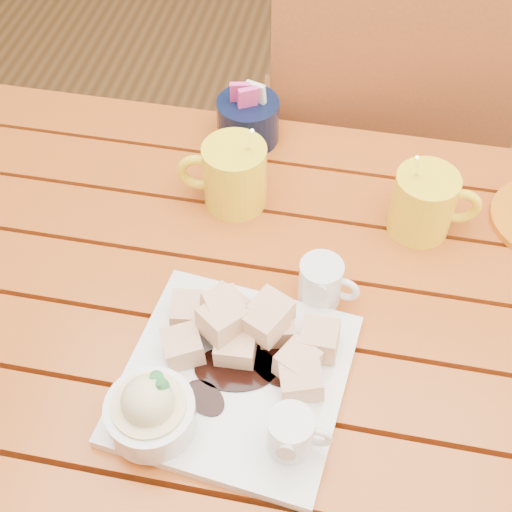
% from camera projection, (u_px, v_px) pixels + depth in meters
% --- Properties ---
extents(ground, '(5.00, 5.00, 0.00)m').
position_uv_depth(ground, '(248.00, 497.00, 1.59)').
color(ground, brown).
rests_on(ground, ground).
extents(table, '(1.20, 0.79, 0.75)m').
position_uv_depth(table, '(244.00, 339.00, 1.09)').
color(table, '#A74215').
rests_on(table, ground).
extents(dessert_plate, '(0.31, 0.31, 0.11)m').
position_uv_depth(dessert_plate, '(221.00, 375.00, 0.89)').
color(dessert_plate, white).
rests_on(dessert_plate, table).
extents(coffee_mug_left, '(0.14, 0.10, 0.16)m').
position_uv_depth(coffee_mug_left, '(233.00, 174.00, 1.09)').
color(coffee_mug_left, yellow).
rests_on(coffee_mug_left, table).
extents(coffee_mug_right, '(0.13, 0.09, 0.16)m').
position_uv_depth(coffee_mug_right, '(425.00, 203.00, 1.06)').
color(coffee_mug_right, yellow).
rests_on(coffee_mug_right, table).
extents(cream_pitcher, '(0.09, 0.07, 0.07)m').
position_uv_depth(cream_pitcher, '(322.00, 282.00, 0.98)').
color(cream_pitcher, white).
rests_on(cream_pitcher, table).
extents(sugar_caddy, '(0.10, 0.10, 0.11)m').
position_uv_depth(sugar_caddy, '(248.00, 119.00, 1.20)').
color(sugar_caddy, black).
rests_on(sugar_caddy, table).
extents(chair_far, '(0.54, 0.54, 0.97)m').
position_uv_depth(chair_far, '(374.00, 144.00, 1.53)').
color(chair_far, brown).
rests_on(chair_far, ground).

